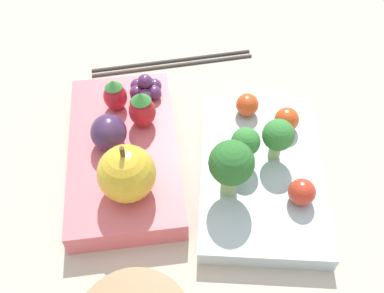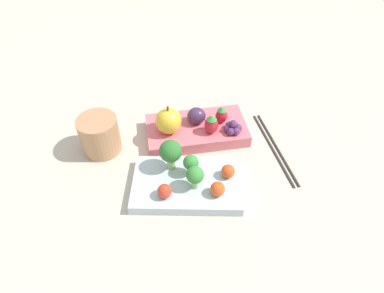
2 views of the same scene
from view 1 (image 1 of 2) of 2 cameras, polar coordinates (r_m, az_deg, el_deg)
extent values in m
plane|color=#BCB29E|center=(0.45, -0.36, -2.86)|extent=(4.00, 4.00, 0.00)
cube|color=silver|center=(0.44, 9.25, -3.44)|extent=(0.20, 0.13, 0.02)
cube|color=#DB6670|center=(0.45, -8.99, -0.69)|extent=(0.22, 0.13, 0.03)
cylinder|color=#93B770|center=(0.40, 5.06, -4.79)|extent=(0.02, 0.02, 0.03)
sphere|color=#2D702D|center=(0.38, 5.37, -2.18)|extent=(0.04, 0.04, 0.04)
cylinder|color=#93B770|center=(0.44, 10.99, -0.12)|extent=(0.01, 0.01, 0.02)
sphere|color=#388438|center=(0.42, 11.44, 1.85)|extent=(0.03, 0.03, 0.03)
cylinder|color=#93B770|center=(0.43, 6.98, -1.15)|extent=(0.01, 0.01, 0.02)
sphere|color=#388438|center=(0.41, 7.24, 0.63)|extent=(0.03, 0.03, 0.03)
sphere|color=red|center=(0.41, 14.50, -5.90)|extent=(0.03, 0.03, 0.03)
sphere|color=#DB4C1E|center=(0.46, 12.57, 3.53)|extent=(0.03, 0.03, 0.03)
sphere|color=#DB4C1E|center=(0.47, 7.44, 5.53)|extent=(0.03, 0.03, 0.03)
sphere|color=gold|center=(0.39, -8.63, -3.59)|extent=(0.05, 0.05, 0.05)
cylinder|color=brown|center=(0.36, -9.18, -0.80)|extent=(0.00, 0.00, 0.01)
ellipsoid|color=red|center=(0.47, -10.14, 6.56)|extent=(0.03, 0.03, 0.03)
cone|color=#388438|center=(0.46, -10.45, 8.20)|extent=(0.02, 0.02, 0.01)
ellipsoid|color=red|center=(0.45, -6.57, 4.68)|extent=(0.03, 0.03, 0.04)
cone|color=#388438|center=(0.43, -6.81, 6.55)|extent=(0.02, 0.02, 0.01)
ellipsoid|color=#42284C|center=(0.43, -10.98, 1.89)|extent=(0.04, 0.04, 0.04)
sphere|color=#562D5B|center=(0.48, -6.21, 6.72)|extent=(0.02, 0.02, 0.02)
sphere|color=#562D5B|center=(0.48, -5.02, 7.19)|extent=(0.02, 0.02, 0.02)
sphere|color=#562D5B|center=(0.49, -4.97, 8.08)|extent=(0.02, 0.02, 0.02)
sphere|color=#562D5B|center=(0.49, -6.06, 8.49)|extent=(0.02, 0.02, 0.02)
sphere|color=#562D5B|center=(0.49, -7.22, 8.03)|extent=(0.02, 0.02, 0.02)
sphere|color=#562D5B|center=(0.48, -7.31, 7.14)|extent=(0.02, 0.02, 0.02)
sphere|color=#562D5B|center=(0.48, -6.25, 8.62)|extent=(0.02, 0.02, 0.02)
cylinder|color=#332D28|center=(0.57, -2.43, 10.88)|extent=(0.04, 0.21, 0.01)
cylinder|color=#332D28|center=(0.57, -2.60, 11.50)|extent=(0.04, 0.21, 0.01)
camera|label=2|loc=(0.55, 83.37, 31.33)|focal=32.00mm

